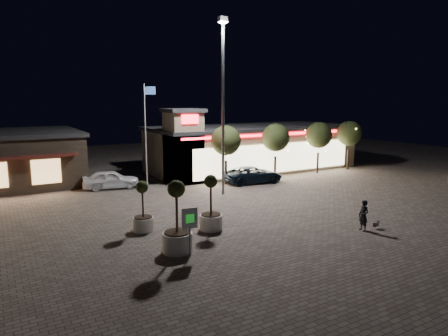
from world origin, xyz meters
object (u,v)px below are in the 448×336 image
pickup_truck (253,175)px  planter_left (143,216)px  planter_mid (177,230)px  pedestrian (364,216)px  valet_sign (190,222)px  white_sedan (111,179)px

pickup_truck → planter_left: (-11.95, -7.32, 0.14)m
planter_mid → pickup_truck: bearing=43.3°
pickup_truck → pedestrian: (-1.96, -13.09, 0.13)m
pedestrian → valet_sign: size_ratio=0.76×
planter_left → planter_mid: (0.35, -3.62, 0.20)m
planter_left → planter_mid: 3.64m
pickup_truck → pedestrian: size_ratio=3.03×
planter_mid → pedestrian: bearing=-12.6°
planter_left → planter_mid: bearing=-84.4°
pickup_truck → planter_left: planter_left is taller
white_sedan → valet_sign: valet_sign is taller
planter_left → pickup_truck: bearing=31.5°
pedestrian → planter_left: planter_left is taller
planter_left → valet_sign: planter_left is taller
white_sedan → planter_left: bearing=-175.5°
pedestrian → planter_mid: 9.88m
planter_mid → valet_sign: bearing=-62.9°
planter_left → valet_sign: 4.36m
planter_mid → valet_sign: size_ratio=1.54×
pickup_truck → pedestrian: pedestrian is taller
pedestrian → planter_mid: (-9.63, 2.16, 0.21)m
pickup_truck → valet_sign: (-11.27, -11.57, 0.82)m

